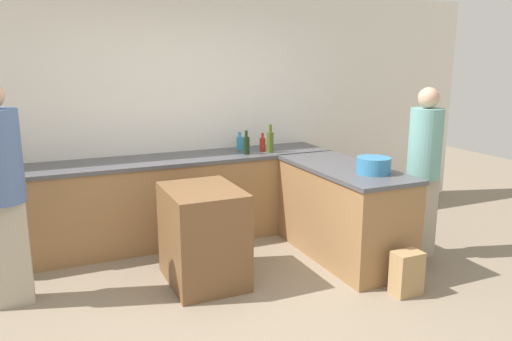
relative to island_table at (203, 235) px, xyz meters
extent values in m
plane|color=gray|center=(0.19, -0.71, -0.43)|extent=(14.00, 14.00, 0.00)
cube|color=white|center=(0.19, 1.46, 0.92)|extent=(8.00, 0.06, 2.70)
cube|color=olive|center=(0.19, 1.11, 0.01)|extent=(3.20, 0.65, 0.88)
cube|color=#4C4C51|center=(0.19, 1.11, 0.47)|extent=(3.23, 0.68, 0.04)
cube|color=olive|center=(1.46, 0.01, 0.01)|extent=(0.66, 1.56, 0.88)
cube|color=#4C4C51|center=(1.46, 0.01, 0.47)|extent=(0.69, 1.59, 0.04)
cube|color=brown|center=(0.00, 0.00, 0.00)|extent=(0.62, 0.80, 0.86)
cylinder|color=teal|center=(1.53, -0.35, 0.57)|extent=(0.31, 0.31, 0.15)
cylinder|color=#338CBF|center=(0.87, 1.25, 0.57)|extent=(0.08, 0.08, 0.15)
cylinder|color=#338CBF|center=(0.87, 1.25, 0.67)|extent=(0.03, 0.03, 0.06)
cylinder|color=#475B1E|center=(1.11, 0.97, 0.61)|extent=(0.08, 0.08, 0.23)
cylinder|color=#475B1E|center=(1.11, 0.97, 0.76)|extent=(0.03, 0.03, 0.09)
cylinder|color=red|center=(1.07, 1.08, 0.57)|extent=(0.06, 0.06, 0.15)
cylinder|color=red|center=(1.07, 1.08, 0.67)|extent=(0.03, 0.03, 0.06)
cylinder|color=black|center=(0.83, 0.98, 0.59)|extent=(0.07, 0.07, 0.19)
cylinder|color=black|center=(0.83, 0.98, 0.72)|extent=(0.03, 0.03, 0.07)
cube|color=#ADA38E|center=(-1.55, 0.23, 0.00)|extent=(0.32, 0.19, 0.86)
cube|color=#ADA38E|center=(2.15, -0.33, -0.02)|extent=(0.28, 0.17, 0.81)
cylinder|color=#6BA39E|center=(2.15, -0.33, 0.72)|extent=(0.32, 0.32, 0.68)
sphere|color=tan|center=(2.15, -0.33, 1.16)|extent=(0.20, 0.20, 0.20)
cube|color=#A88456|center=(1.48, -0.95, -0.24)|extent=(0.25, 0.17, 0.38)
camera|label=1|loc=(-1.26, -3.99, 1.54)|focal=35.00mm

